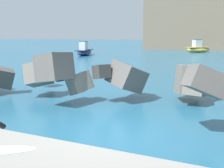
% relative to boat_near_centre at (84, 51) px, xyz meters
% --- Properties ---
extents(ground_plane, '(400.00, 400.00, 0.00)m').
position_rel_boat_near_centre_xyz_m(ground_plane, '(17.00, -28.52, -0.67)').
color(ground_plane, '#235B7A').
extents(breakwater_jetty, '(31.85, 7.88, 2.59)m').
position_rel_boat_near_centre_xyz_m(breakwater_jetty, '(17.28, -26.79, 0.47)').
color(breakwater_jetty, gray).
rests_on(breakwater_jetty, ground).
extents(boat_near_centre, '(2.72, 5.73, 2.17)m').
position_rel_boat_near_centre_xyz_m(boat_near_centre, '(0.00, 0.00, 0.00)').
color(boat_near_centre, navy).
rests_on(boat_near_centre, ground).
extents(boat_mid_left, '(4.69, 4.47, 2.32)m').
position_rel_boat_near_centre_xyz_m(boat_mid_left, '(15.12, 14.93, 0.06)').
color(boat_mid_left, '#EAC64C').
rests_on(boat_mid_left, ground).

